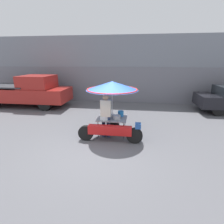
# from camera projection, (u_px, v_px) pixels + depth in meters

# --- Properties ---
(ground_plane) EXTENTS (36.00, 36.00, 0.00)m
(ground_plane) POSITION_uv_depth(u_px,v_px,m) (97.00, 148.00, 5.89)
(ground_plane) COLOR #56565B
(shopfront_building) EXTENTS (28.00, 2.06, 4.41)m
(shopfront_building) POSITION_uv_depth(u_px,v_px,m) (119.00, 69.00, 12.67)
(shopfront_building) COLOR gray
(shopfront_building) RESTS_ON ground
(vendor_motorcycle_cart) EXTENTS (2.35, 1.94, 2.11)m
(vendor_motorcycle_cart) POSITION_uv_depth(u_px,v_px,m) (112.00, 94.00, 6.45)
(vendor_motorcycle_cart) COLOR black
(vendor_motorcycle_cart) RESTS_ON ground
(vendor_person) EXTENTS (0.38, 0.23, 1.69)m
(vendor_person) POSITION_uv_depth(u_px,v_px,m) (106.00, 113.00, 6.52)
(vendor_person) COLOR navy
(vendor_person) RESTS_ON ground
(pickup_truck) EXTENTS (5.45, 1.97, 1.95)m
(pickup_truck) POSITION_uv_depth(u_px,v_px,m) (28.00, 92.00, 10.99)
(pickup_truck) COLOR black
(pickup_truck) RESTS_ON ground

